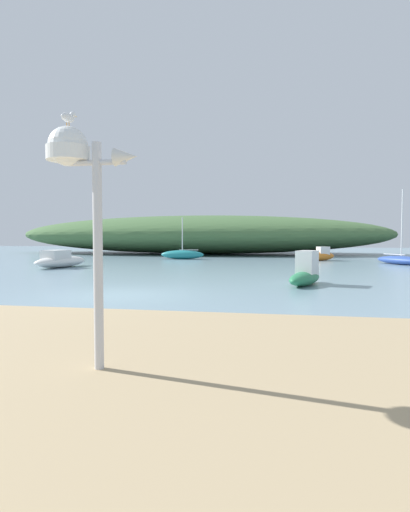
{
  "coord_description": "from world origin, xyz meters",
  "views": [
    {
      "loc": [
        4.95,
        -12.45,
        1.89
      ],
      "look_at": [
        1.37,
        7.82,
        0.9
      ],
      "focal_mm": 28.68,
      "sensor_mm": 36.0,
      "label": 1
    }
  ],
  "objects_px": {
    "motorboat_far_left": "(321,255)",
    "sailboat_near_shore": "(182,255)",
    "seagull_on_radar": "(69,117)",
    "motorboat_centre_water": "(60,260)",
    "motorboat_by_sandbar": "(306,273)",
    "mast_structure": "(77,168)",
    "sailboat_far_right": "(401,260)"
  },
  "relations": [
    {
      "from": "motorboat_far_left",
      "to": "sailboat_near_shore",
      "type": "height_order",
      "value": "sailboat_near_shore"
    },
    {
      "from": "motorboat_far_left",
      "to": "sailboat_near_shore",
      "type": "distance_m",
      "value": 11.11
    },
    {
      "from": "seagull_on_radar",
      "to": "sailboat_near_shore",
      "type": "bearing_deg",
      "value": 100.32
    },
    {
      "from": "motorboat_far_left",
      "to": "sailboat_near_shore",
      "type": "xyz_separation_m",
      "value": [
        -11.11,
        0.23,
        -0.05
      ]
    },
    {
      "from": "motorboat_centre_water",
      "to": "motorboat_by_sandbar",
      "type": "bearing_deg",
      "value": -25.07
    },
    {
      "from": "seagull_on_radar",
      "to": "sailboat_near_shore",
      "type": "height_order",
      "value": "seagull_on_radar"
    },
    {
      "from": "sailboat_near_shore",
      "to": "motorboat_by_sandbar",
      "type": "bearing_deg",
      "value": -62.2
    },
    {
      "from": "mast_structure",
      "to": "sailboat_far_right",
      "type": "xyz_separation_m",
      "value": [
        10.72,
        24.41,
        -2.44
      ]
    },
    {
      "from": "mast_structure",
      "to": "seagull_on_radar",
      "type": "xyz_separation_m",
      "value": [
        -0.12,
        0.01,
        0.65
      ]
    },
    {
      "from": "motorboat_by_sandbar",
      "to": "sailboat_far_right",
      "type": "bearing_deg",
      "value": 61.27
    },
    {
      "from": "motorboat_by_sandbar",
      "to": "sailboat_far_right",
      "type": "relative_size",
      "value": 0.57
    },
    {
      "from": "mast_structure",
      "to": "sailboat_far_right",
      "type": "relative_size",
      "value": 0.61
    },
    {
      "from": "seagull_on_radar",
      "to": "motorboat_far_left",
      "type": "distance_m",
      "value": 28.73
    },
    {
      "from": "motorboat_far_left",
      "to": "sailboat_far_right",
      "type": "distance_m",
      "value": 6.02
    },
    {
      "from": "mast_structure",
      "to": "sailboat_near_shore",
      "type": "relative_size",
      "value": 0.85
    },
    {
      "from": "motorboat_centre_water",
      "to": "sailboat_far_right",
      "type": "height_order",
      "value": "sailboat_far_right"
    },
    {
      "from": "seagull_on_radar",
      "to": "motorboat_centre_water",
      "type": "relative_size",
      "value": 0.07
    },
    {
      "from": "seagull_on_radar",
      "to": "motorboat_far_left",
      "type": "relative_size",
      "value": 0.11
    },
    {
      "from": "mast_structure",
      "to": "sailboat_near_shore",
      "type": "bearing_deg",
      "value": 100.55
    },
    {
      "from": "sailboat_near_shore",
      "to": "mast_structure",
      "type": "bearing_deg",
      "value": -79.45
    },
    {
      "from": "seagull_on_radar",
      "to": "sailboat_far_right",
      "type": "bearing_deg",
      "value": 66.05
    },
    {
      "from": "motorboat_centre_water",
      "to": "mast_structure",
      "type": "bearing_deg",
      "value": -59.74
    },
    {
      "from": "motorboat_by_sandbar",
      "to": "sailboat_far_right",
      "type": "xyz_separation_m",
      "value": [
        7.12,
        13.0,
        -0.15
      ]
    },
    {
      "from": "sailboat_near_shore",
      "to": "motorboat_far_left",
      "type": "bearing_deg",
      "value": -1.18
    },
    {
      "from": "seagull_on_radar",
      "to": "motorboat_by_sandbar",
      "type": "relative_size",
      "value": 0.1
    },
    {
      "from": "motorboat_far_left",
      "to": "seagull_on_radar",
      "type": "bearing_deg",
      "value": -102.08
    },
    {
      "from": "sailboat_far_right",
      "to": "motorboat_by_sandbar",
      "type": "bearing_deg",
      "value": -118.73
    },
    {
      "from": "motorboat_far_left",
      "to": "motorboat_by_sandbar",
      "type": "height_order",
      "value": "motorboat_by_sandbar"
    },
    {
      "from": "motorboat_centre_water",
      "to": "sailboat_near_shore",
      "type": "distance_m",
      "value": 11.45
    },
    {
      "from": "sailboat_far_right",
      "to": "sailboat_near_shore",
      "type": "bearing_deg",
      "value": 166.7
    },
    {
      "from": "mast_structure",
      "to": "motorboat_by_sandbar",
      "type": "height_order",
      "value": "mast_structure"
    },
    {
      "from": "motorboat_far_left",
      "to": "sailboat_far_right",
      "type": "bearing_deg",
      "value": -36.13
    }
  ]
}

